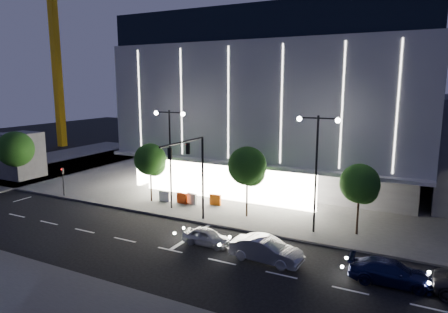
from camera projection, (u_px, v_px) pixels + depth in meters
ground at (159, 238)px, 29.61m from camera, size 160.00×160.00×0.00m
sidewalk_museum at (311, 177)px, 48.40m from camera, size 70.00×40.00×0.15m
sidewalk_west at (16, 171)px, 51.75m from camera, size 16.00×50.00×0.15m
museum at (293, 101)px, 46.16m from camera, size 30.00×25.80×18.00m
traffic_mast at (193, 165)px, 31.18m from camera, size 0.33×5.89×7.07m
street_lamp_west at (170, 145)px, 35.13m from camera, size 3.16×0.36×9.00m
street_lamp_east at (317, 157)px, 29.33m from camera, size 3.16×0.36×9.00m
ped_signal_far at (63, 179)px, 39.90m from camera, size 0.22×0.24×3.00m
tower_crane at (58, 29)px, 68.71m from camera, size 32.00×2.00×28.50m
tree_left at (151, 161)px, 37.70m from camera, size 3.02×3.02×5.72m
tree_mid at (248, 168)px, 33.18m from camera, size 3.25×3.25×6.15m
tree_right at (360, 186)px, 29.25m from camera, size 2.91×2.91×5.51m
car_lead at (207, 237)px, 28.15m from camera, size 3.59×1.47×1.22m
car_second at (266, 250)px, 25.54m from camera, size 4.81×1.94×1.55m
car_third at (391, 272)px, 22.72m from camera, size 4.77×2.15×1.36m
barrier_a at (182, 198)px, 37.48m from camera, size 1.12×0.40×1.00m
barrier_b at (165, 196)px, 38.20m from camera, size 1.12×0.34×1.00m
barrier_c at (215, 200)px, 36.97m from camera, size 1.11×0.28×1.00m
barrier_d at (192, 199)px, 37.36m from camera, size 1.13×0.51×1.00m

